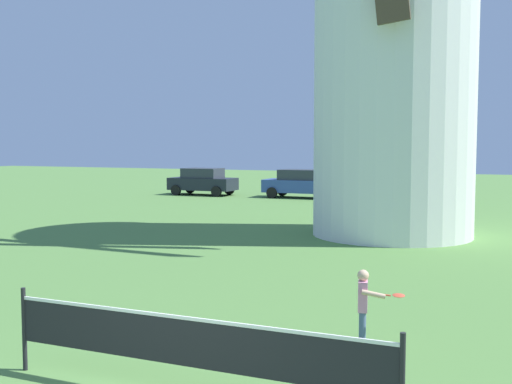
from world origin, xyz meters
name	(u,v)px	position (x,y,z in m)	size (l,w,h in m)	color
tennis_net	(188,343)	(0.14, 1.68, 0.68)	(4.96, 0.06, 1.10)	black
player_far	(365,303)	(1.55, 4.44, 0.64)	(0.73, 0.37, 1.13)	slate
parked_car_black	(203,181)	(-13.46, 27.52, 0.81)	(3.85, 1.90, 1.56)	#1E232D
parked_car_blue	(301,183)	(-7.61, 27.96, 0.81)	(4.04, 1.94, 1.56)	#334C99
parked_car_green	(411,186)	(-1.65, 28.01, 0.81)	(4.12, 1.94, 1.56)	#1E6638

